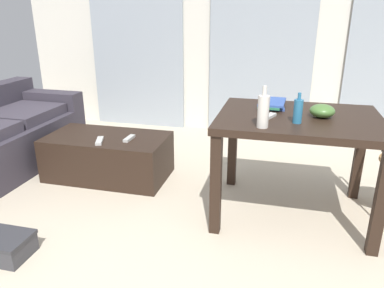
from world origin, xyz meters
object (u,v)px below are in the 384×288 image
Objects in this scene: bottle_near at (263,111)px; shoebox at (3,246)px; tv_remote_primary at (100,141)px; book_stack at (272,104)px; craft_table at (298,131)px; tv_remote_on_table at (268,117)px; bottle_far at (298,111)px; bowl at (322,111)px; tv_remote_secondary at (129,138)px; coffee_table at (108,156)px.

bottle_near is 1.81m from shoebox.
book_stack is at bearing -16.65° from tv_remote_primary.
tv_remote_on_table is at bearing -150.53° from craft_table.
tv_remote_primary is (-1.39, 0.23, -0.37)m from tv_remote_on_table.
bottle_far reaches higher than craft_table.
craft_table is at bearing 55.17° from bottle_near.
bottle_near reaches higher than craft_table.
bowl reaches higher than craft_table.
craft_table is 0.27m from tv_remote_on_table.
bottle_near reaches higher than bowl.
tv_remote_secondary is (-1.36, 0.41, -0.44)m from bottle_far.
book_stack is at bearing 134.25° from craft_table.
coffee_table is 6.42× the size of bowl.
craft_table is at bearing -7.34° from tv_remote_secondary.
shoebox is at bearing -152.43° from bowl.
tv_remote_secondary is at bearing 74.03° from shoebox.
bottle_near is 0.50m from bowl.
coffee_table is 1.78m from bottle_far.
bowl is at bearing 0.36° from craft_table.
bottle_far is at bearing 35.36° from bottle_near.
craft_table is (1.61, -0.26, 0.46)m from coffee_table.
tv_remote_primary is at bearing -85.23° from coffee_table.
tv_remote_on_table is at bearing -161.49° from bowl.
craft_table reaches higher than coffee_table.
book_stack reaches higher than tv_remote_secondary.
coffee_table is 3.14× the size of shoebox.
bottle_near is 0.83× the size of book_stack.
book_stack is at bearing 114.62° from bottle_far.
bowl reaches higher than shoebox.
bottle_far is at bearing -65.38° from book_stack.
shoebox is (-0.13, -1.09, -0.33)m from tv_remote_primary.
bottle_far is at bearing -14.65° from tv_remote_secondary.
tv_remote_primary is 0.53× the size of shoebox.
bowl is at bearing 27.57° from shoebox.
coffee_table is at bearing 177.29° from book_stack.
bowl is at bearing 41.38° from bottle_near.
book_stack is 0.32m from tv_remote_on_table.
tv_remote_primary is (-1.75, 0.11, -0.40)m from bowl.
tv_remote_secondary reaches higher than coffee_table.
book_stack is (-0.17, 0.38, -0.06)m from bottle_far.
shoebox is (-1.87, -0.98, -0.73)m from bowl.
coffee_table is at bearing 156.78° from bottle_near.
tv_remote_on_table is (-0.19, 0.06, -0.07)m from bottle_far.
shoebox is at bearing -150.51° from craft_table.
bowl reaches higher than book_stack.
bottle_near is 0.53m from book_stack.
tv_remote_primary is 0.25m from tv_remote_secondary.
tv_remote_on_table is at bearing 84.27° from bottle_near.
tv_remote_secondary is at bearing -8.90° from coffee_table.
book_stack is at bearing 108.67° from tv_remote_on_table.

